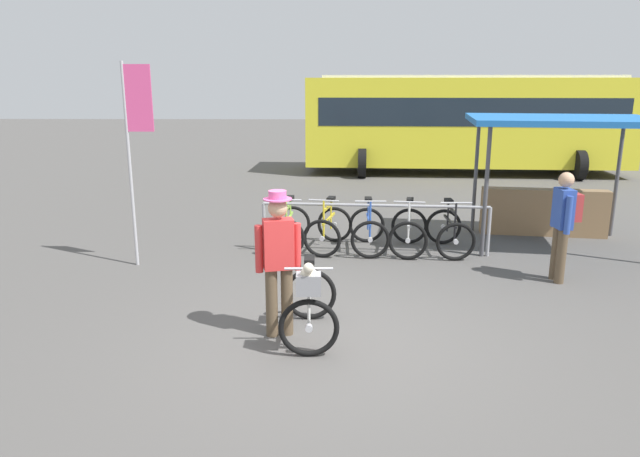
# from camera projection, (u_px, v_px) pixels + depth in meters

# --- Properties ---
(ground_plane) EXTENTS (80.00, 80.00, 0.00)m
(ground_plane) POSITION_uv_depth(u_px,v_px,m) (327.00, 341.00, 6.69)
(ground_plane) COLOR #514F4C
(bike_rack_rail) EXTENTS (3.90, 0.33, 0.88)m
(bike_rack_rail) POSITION_uv_depth(u_px,v_px,m) (375.00, 215.00, 9.94)
(bike_rack_rail) COLOR #99999E
(bike_rack_rail) RESTS_ON ground
(racked_bike_lime) EXTENTS (0.72, 1.15, 0.98)m
(racked_bike_lime) POSITION_uv_depth(u_px,v_px,m) (289.00, 228.00, 10.32)
(racked_bike_lime) COLOR black
(racked_bike_lime) RESTS_ON ground
(racked_bike_yellow) EXTENTS (0.88, 1.21, 0.97)m
(racked_bike_yellow) POSITION_uv_depth(u_px,v_px,m) (329.00, 229.00, 10.26)
(racked_bike_yellow) COLOR black
(racked_bike_yellow) RESTS_ON ground
(racked_bike_blue) EXTENTS (0.66, 1.10, 0.97)m
(racked_bike_blue) POSITION_uv_depth(u_px,v_px,m) (368.00, 230.00, 10.20)
(racked_bike_blue) COLOR black
(racked_bike_blue) RESTS_ON ground
(racked_bike_white) EXTENTS (0.82, 1.18, 0.97)m
(racked_bike_white) POSITION_uv_depth(u_px,v_px,m) (409.00, 231.00, 10.14)
(racked_bike_white) COLOR black
(racked_bike_white) RESTS_ON ground
(racked_bike_black) EXTENTS (0.68, 1.12, 0.98)m
(racked_bike_black) POSITION_uv_depth(u_px,v_px,m) (449.00, 232.00, 10.08)
(racked_bike_black) COLOR black
(racked_bike_black) RESTS_ON ground
(featured_bicycle) EXTENTS (0.68, 1.21, 1.09)m
(featured_bicycle) POSITION_uv_depth(u_px,v_px,m) (309.00, 301.00, 6.58)
(featured_bicycle) COLOR black
(featured_bicycle) RESTS_ON ground
(person_with_featured_bike) EXTENTS (0.52, 0.32, 1.72)m
(person_with_featured_bike) POSITION_uv_depth(u_px,v_px,m) (279.00, 258.00, 6.64)
(person_with_featured_bike) COLOR brown
(person_with_featured_bike) RESTS_ON ground
(pedestrian_with_backpack) EXTENTS (0.35, 0.53, 1.64)m
(pedestrian_with_backpack) POSITION_uv_depth(u_px,v_px,m) (564.00, 220.00, 8.48)
(pedestrian_with_backpack) COLOR brown
(pedestrian_with_backpack) RESTS_ON ground
(bus_distant) EXTENTS (10.12, 3.75, 3.08)m
(bus_distant) POSITION_uv_depth(u_px,v_px,m) (465.00, 119.00, 18.56)
(bus_distant) COLOR yellow
(bus_distant) RESTS_ON ground
(market_stall) EXTENTS (3.40, 2.72, 2.30)m
(market_stall) POSITION_uv_depth(u_px,v_px,m) (553.00, 166.00, 10.59)
(market_stall) COLOR #4C4C51
(market_stall) RESTS_ON ground
(banner_flag) EXTENTS (0.45, 0.05, 3.20)m
(banner_flag) POSITION_uv_depth(u_px,v_px,m) (135.00, 126.00, 8.93)
(banner_flag) COLOR #B2B2B7
(banner_flag) RESTS_ON ground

